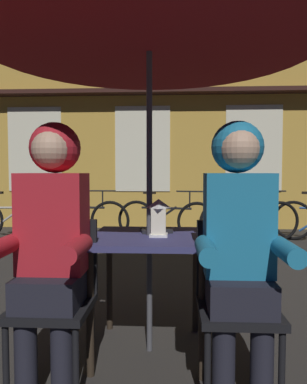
{
  "coord_description": "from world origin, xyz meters",
  "views": [
    {
      "loc": [
        0.15,
        -2.28,
        1.14
      ],
      "look_at": [
        0.0,
        0.47,
        0.99
      ],
      "focal_mm": 34.43,
      "sensor_mm": 36.0,
      "label": 1
    }
  ],
  "objects_px": {
    "chair_left": "(56,292)",
    "patio_umbrella": "(149,20)",
    "cafe_table": "(149,251)",
    "bicycle_fourth": "(250,221)",
    "bicycle_nearest": "(14,219)",
    "potted_plant": "(47,205)",
    "bicycle_third": "(166,220)",
    "chair_right": "(236,295)",
    "book": "(156,230)",
    "bicycle_second": "(80,219)",
    "person_right_hooded": "(239,230)",
    "lantern": "(159,217)",
    "person_left_hooded": "(52,228)"
  },
  "relations": [
    {
      "from": "chair_left",
      "to": "patio_umbrella",
      "type": "bearing_deg",
      "value": 37.55
    },
    {
      "from": "cafe_table",
      "to": "bicycle_fourth",
      "type": "distance_m",
      "value": 4.0
    },
    {
      "from": "patio_umbrella",
      "to": "bicycle_nearest",
      "type": "bearing_deg",
      "value": 124.2
    },
    {
      "from": "bicycle_fourth",
      "to": "potted_plant",
      "type": "distance_m",
      "value": 3.56
    },
    {
      "from": "chair_left",
      "to": "bicycle_fourth",
      "type": "bearing_deg",
      "value": 65.54
    },
    {
      "from": "bicycle_third",
      "to": "potted_plant",
      "type": "bearing_deg",
      "value": 167.26
    },
    {
      "from": "chair_right",
      "to": "book",
      "type": "bearing_deg",
      "value": 132.39
    },
    {
      "from": "patio_umbrella",
      "to": "chair_right",
      "type": "xyz_separation_m",
      "value": [
        0.48,
        -0.37,
        -1.57
      ]
    },
    {
      "from": "chair_left",
      "to": "bicycle_third",
      "type": "height_order",
      "value": "chair_left"
    },
    {
      "from": "chair_right",
      "to": "bicycle_second",
      "type": "bearing_deg",
      "value": 114.65
    },
    {
      "from": "chair_left",
      "to": "potted_plant",
      "type": "xyz_separation_m",
      "value": [
        -1.65,
        4.59,
        0.05
      ]
    },
    {
      "from": "bicycle_third",
      "to": "chair_right",
      "type": "bearing_deg",
      "value": -83.74
    },
    {
      "from": "cafe_table",
      "to": "chair_left",
      "type": "distance_m",
      "value": 0.62
    },
    {
      "from": "person_right_hooded",
      "to": "bicycle_nearest",
      "type": "xyz_separation_m",
      "value": [
        -2.98,
        4.1,
        -0.5
      ]
    },
    {
      "from": "lantern",
      "to": "chair_right",
      "type": "distance_m",
      "value": 0.65
    },
    {
      "from": "patio_umbrella",
      "to": "potted_plant",
      "type": "xyz_separation_m",
      "value": [
        -2.13,
        4.22,
        -1.51
      ]
    },
    {
      "from": "bicycle_nearest",
      "to": "bicycle_fourth",
      "type": "height_order",
      "value": "same"
    },
    {
      "from": "bicycle_second",
      "to": "bicycle_third",
      "type": "xyz_separation_m",
      "value": [
        1.45,
        -0.03,
        0.0
      ]
    },
    {
      "from": "chair_left",
      "to": "bicycle_second",
      "type": "height_order",
      "value": "chair_left"
    },
    {
      "from": "patio_umbrella",
      "to": "chair_right",
      "type": "height_order",
      "value": "patio_umbrella"
    },
    {
      "from": "chair_left",
      "to": "person_left_hooded",
      "type": "xyz_separation_m",
      "value": [
        -0.0,
        -0.06,
        0.36
      ]
    },
    {
      "from": "cafe_table",
      "to": "person_right_hooded",
      "type": "distance_m",
      "value": 0.67
    },
    {
      "from": "bicycle_second",
      "to": "potted_plant",
      "type": "distance_m",
      "value": 0.88
    },
    {
      "from": "lantern",
      "to": "potted_plant",
      "type": "distance_m",
      "value": 4.8
    },
    {
      "from": "person_left_hooded",
      "to": "bicycle_second",
      "type": "bearing_deg",
      "value": 102.59
    },
    {
      "from": "person_left_hooded",
      "to": "person_right_hooded",
      "type": "xyz_separation_m",
      "value": [
        0.96,
        0.0,
        0.0
      ]
    },
    {
      "from": "bicycle_nearest",
      "to": "chair_left",
      "type": "bearing_deg",
      "value": -63.48
    },
    {
      "from": "bicycle_nearest",
      "to": "bicycle_fourth",
      "type": "bearing_deg",
      "value": 0.9
    },
    {
      "from": "person_left_hooded",
      "to": "chair_right",
      "type": "bearing_deg",
      "value": 3.39
    },
    {
      "from": "cafe_table",
      "to": "bicycle_second",
      "type": "bearing_deg",
      "value": 110.62
    },
    {
      "from": "chair_right",
      "to": "bicycle_fourth",
      "type": "bearing_deg",
      "value": 77.53
    },
    {
      "from": "patio_umbrella",
      "to": "book",
      "type": "xyz_separation_m",
      "value": [
        0.04,
        0.12,
        -1.31
      ]
    },
    {
      "from": "bicycle_fourth",
      "to": "potted_plant",
      "type": "relative_size",
      "value": 1.81
    },
    {
      "from": "cafe_table",
      "to": "bicycle_third",
      "type": "distance_m",
      "value": 3.75
    },
    {
      "from": "lantern",
      "to": "chair_left",
      "type": "bearing_deg",
      "value": -148.5
    },
    {
      "from": "person_right_hooded",
      "to": "book",
      "type": "distance_m",
      "value": 0.71
    },
    {
      "from": "cafe_table",
      "to": "person_right_hooded",
      "type": "height_order",
      "value": "person_right_hooded"
    },
    {
      "from": "cafe_table",
      "to": "book",
      "type": "height_order",
      "value": "book"
    },
    {
      "from": "person_right_hooded",
      "to": "bicycle_third",
      "type": "bearing_deg",
      "value": 96.17
    },
    {
      "from": "chair_left",
      "to": "potted_plant",
      "type": "height_order",
      "value": "potted_plant"
    },
    {
      "from": "person_left_hooded",
      "to": "bicycle_third",
      "type": "xyz_separation_m",
      "value": [
        0.51,
        4.16,
        -0.5
      ]
    },
    {
      "from": "potted_plant",
      "to": "bicycle_third",
      "type": "bearing_deg",
      "value": -12.74
    },
    {
      "from": "person_left_hooded",
      "to": "potted_plant",
      "type": "bearing_deg",
      "value": 109.59
    },
    {
      "from": "person_left_hooded",
      "to": "bicycle_third",
      "type": "bearing_deg",
      "value": 83.01
    },
    {
      "from": "lantern",
      "to": "chair_right",
      "type": "height_order",
      "value": "lantern"
    },
    {
      "from": "person_right_hooded",
      "to": "bicycle_fourth",
      "type": "height_order",
      "value": "person_right_hooded"
    },
    {
      "from": "patio_umbrella",
      "to": "chair_right",
      "type": "relative_size",
      "value": 2.66
    },
    {
      "from": "book",
      "to": "potted_plant",
      "type": "height_order",
      "value": "potted_plant"
    },
    {
      "from": "lantern",
      "to": "bicycle_second",
      "type": "relative_size",
      "value": 0.14
    },
    {
      "from": "patio_umbrella",
      "to": "lantern",
      "type": "distance_m",
      "value": 1.2
    }
  ]
}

